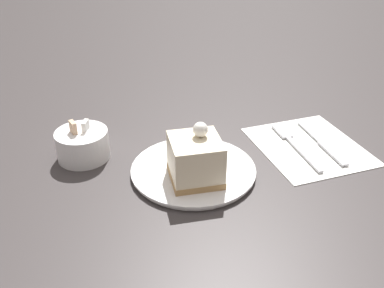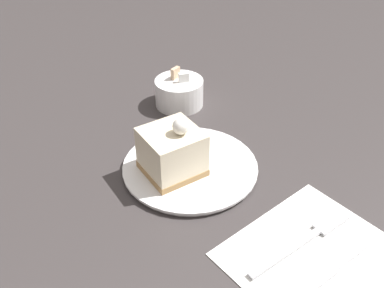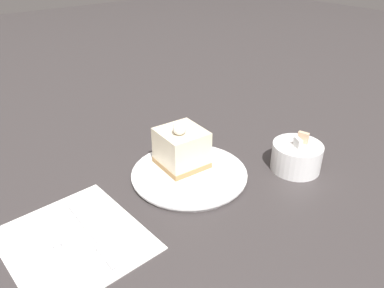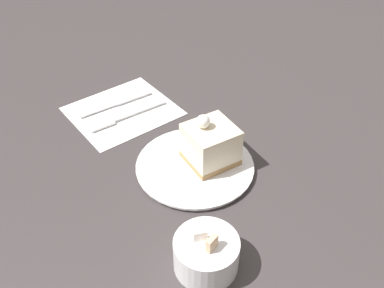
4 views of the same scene
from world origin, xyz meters
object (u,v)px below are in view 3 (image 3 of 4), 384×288
cake_slice (183,147)px  sugar_bowl (296,156)px  fork (95,236)px  knife (53,240)px  plate (189,174)px

cake_slice → sugar_bowl: (-0.17, 0.14, -0.02)m
fork → sugar_bowl: 0.40m
knife → sugar_bowl: (-0.45, 0.09, 0.02)m
plate → sugar_bowl: bearing=149.7°
cake_slice → sugar_bowl: cake_slice is taller
plate → cake_slice: cake_slice is taller
plate → fork: size_ratio=1.21×
cake_slice → fork: size_ratio=0.55×
cake_slice → plate: bearing=77.0°
knife → fork: bearing=150.5°
sugar_bowl → plate: bearing=-30.3°
fork → sugar_bowl: sugar_bowl is taller
knife → sugar_bowl: bearing=168.1°
knife → sugar_bowl: size_ratio=1.81×
plate → cake_slice: (-0.01, -0.03, 0.04)m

